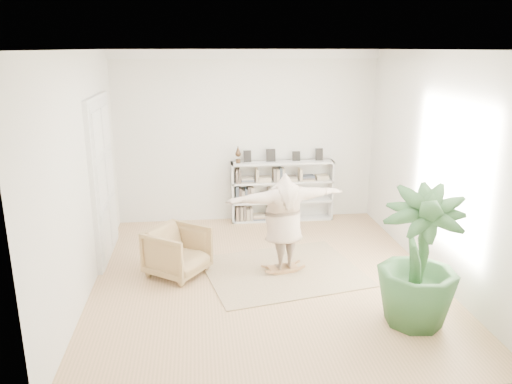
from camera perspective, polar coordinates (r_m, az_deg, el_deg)
The scene contains 9 objects.
floor at distance 8.31m, azimuth 1.07°, elevation -9.73°, with size 6.00×6.00×0.00m, color #A28053.
room_shell at distance 10.40m, azimuth -1.10°, elevation 15.51°, with size 6.00×6.00×6.00m.
doors at distance 9.14m, azimuth -17.08°, elevation 1.33°, with size 0.09×1.78×2.92m.
bookshelf at distance 10.80m, azimuth 2.98°, elevation 0.05°, with size 2.20×0.35×1.64m.
armchair at distance 8.37m, azimuth -8.95°, elevation -6.73°, with size 0.85×0.88×0.80m, color tan.
rug at distance 8.51m, azimuth 3.09°, elevation -9.02°, with size 2.50×2.00×0.02m, color tan.
rocker_board at distance 8.49m, azimuth 3.10°, elevation -8.68°, with size 0.53×0.38×0.10m.
person at distance 8.16m, azimuth 3.19°, elevation -3.14°, with size 2.00×0.54×1.62m, color #BCA38D.
houseplant at distance 6.99m, azimuth 18.12°, elevation -7.19°, with size 1.07×1.07×1.91m, color #2C552A.
Camera 1 is at (-1.03, -7.41, 3.63)m, focal length 35.00 mm.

